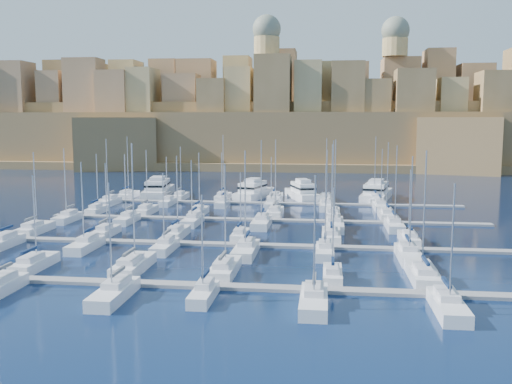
# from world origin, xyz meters

# --- Properties ---
(ground) EXTENTS (600.00, 600.00, 0.00)m
(ground) POSITION_xyz_m (0.00, 0.00, 0.00)
(ground) COLOR #051033
(ground) RESTS_ON ground
(pontoon_near) EXTENTS (84.00, 2.00, 0.40)m
(pontoon_near) POSITION_xyz_m (0.00, -34.00, 0.20)
(pontoon_near) COLOR slate
(pontoon_near) RESTS_ON ground
(pontoon_mid_near) EXTENTS (84.00, 2.00, 0.40)m
(pontoon_mid_near) POSITION_xyz_m (0.00, -12.00, 0.20)
(pontoon_mid_near) COLOR slate
(pontoon_mid_near) RESTS_ON ground
(pontoon_mid_far) EXTENTS (84.00, 2.00, 0.40)m
(pontoon_mid_far) POSITION_xyz_m (0.00, 10.00, 0.20)
(pontoon_mid_far) COLOR slate
(pontoon_mid_far) RESTS_ON ground
(pontoon_far) EXTENTS (84.00, 2.00, 0.40)m
(pontoon_far) POSITION_xyz_m (0.00, 32.00, 0.20)
(pontoon_far) COLOR slate
(pontoon_far) RESTS_ON ground
(sailboat_1) EXTENTS (2.66, 8.86, 12.45)m
(sailboat_1) POSITION_xyz_m (-25.58, -28.68, 0.73)
(sailboat_1) COLOR white
(sailboat_1) RESTS_ON ground
(sailboat_2) EXTENTS (3.04, 10.14, 16.59)m
(sailboat_2) POSITION_xyz_m (-12.57, -28.05, 0.77)
(sailboat_2) COLOR white
(sailboat_2) RESTS_ON ground
(sailboat_3) EXTENTS (2.87, 9.58, 14.16)m
(sailboat_3) POSITION_xyz_m (-0.65, -28.33, 0.75)
(sailboat_3) COLOR white
(sailboat_3) RESTS_ON ground
(sailboat_4) EXTENTS (2.27, 7.56, 11.51)m
(sailboat_4) POSITION_xyz_m (12.69, -29.32, 0.71)
(sailboat_4) COLOR white
(sailboat_4) RESTS_ON ground
(sailboat_5) EXTENTS (3.12, 10.40, 15.93)m
(sailboat_5) POSITION_xyz_m (23.48, -27.92, 0.77)
(sailboat_5) COLOR white
(sailboat_5) RESTS_ON ground
(sailboat_8) EXTENTS (2.83, 9.42, 13.02)m
(sailboat_8) POSITION_xyz_m (-10.69, -39.59, 0.74)
(sailboat_8) COLOR white
(sailboat_8) RESTS_ON ground
(sailboat_9) EXTENTS (2.19, 7.30, 11.76)m
(sailboat_9) POSITION_xyz_m (-1.09, -38.55, 0.71)
(sailboat_9) COLOR white
(sailboat_9) RESTS_ON ground
(sailboat_10) EXTENTS (2.81, 9.35, 14.07)m
(sailboat_10) POSITION_xyz_m (10.69, -39.56, 0.75)
(sailboat_10) COLOR white
(sailboat_10) RESTS_ON ground
(sailboat_11) EXTENTS (2.79, 9.29, 13.45)m
(sailboat_11) POSITION_xyz_m (24.07, -39.53, 0.74)
(sailboat_11) COLOR white
(sailboat_11) RESTS_ON ground
(sailboat_12) EXTENTS (2.80, 9.33, 14.08)m
(sailboat_12) POSITION_xyz_m (-37.36, -6.45, 0.75)
(sailboat_12) COLOR white
(sailboat_12) RESTS_ON ground
(sailboat_13) EXTENTS (2.37, 7.89, 12.41)m
(sailboat_13) POSITION_xyz_m (-24.48, -7.16, 0.72)
(sailboat_13) COLOR white
(sailboat_13) RESTS_ON ground
(sailboat_14) EXTENTS (2.59, 8.62, 13.66)m
(sailboat_14) POSITION_xyz_m (-12.49, -6.80, 0.74)
(sailboat_14) COLOR white
(sailboat_14) RESTS_ON ground
(sailboat_15) EXTENTS (2.24, 7.45, 11.12)m
(sailboat_15) POSITION_xyz_m (-1.88, -7.37, 0.71)
(sailboat_15) COLOR white
(sailboat_15) RESTS_ON ground
(sailboat_16) EXTENTS (2.96, 9.87, 15.67)m
(sailboat_16) POSITION_xyz_m (12.68, -6.18, 0.76)
(sailboat_16) COLOR white
(sailboat_16) RESTS_ON ground
(sailboat_17) EXTENTS (2.54, 8.48, 11.83)m
(sailboat_17) POSITION_xyz_m (24.75, -6.87, 0.72)
(sailboat_17) COLOR white
(sailboat_17) RESTS_ON ground
(sailboat_18) EXTENTS (2.86, 9.55, 14.58)m
(sailboat_18) POSITION_xyz_m (-36.80, -17.66, 0.75)
(sailboat_18) COLOR white
(sailboat_18) RESTS_ON ground
(sailboat_19) EXTENTS (2.73, 9.09, 13.42)m
(sailboat_19) POSITION_xyz_m (-23.58, -17.43, 0.74)
(sailboat_19) COLOR white
(sailboat_19) RESTS_ON ground
(sailboat_20) EXTENTS (2.44, 8.13, 11.86)m
(sailboat_20) POSITION_xyz_m (-11.57, -16.96, 0.72)
(sailboat_20) COLOR white
(sailboat_20) RESTS_ON ground
(sailboat_21) EXTENTS (2.97, 9.90, 15.26)m
(sailboat_21) POSITION_xyz_m (0.53, -17.83, 0.76)
(sailboat_21) COLOR white
(sailboat_21) RESTS_ON ground
(sailboat_22) EXTENTS (2.51, 8.38, 13.51)m
(sailboat_22) POSITION_xyz_m (11.74, -17.08, 0.73)
(sailboat_22) COLOR white
(sailboat_22) RESTS_ON ground
(sailboat_23) EXTENTS (2.92, 9.72, 14.68)m
(sailboat_23) POSITION_xyz_m (23.22, -17.74, 0.75)
(sailboat_23) COLOR white
(sailboat_23) RESTS_ON ground
(sailboat_24) EXTENTS (2.33, 7.75, 12.51)m
(sailboat_24) POSITION_xyz_m (-35.17, 14.77, 0.72)
(sailboat_24) COLOR white
(sailboat_24) RESTS_ON ground
(sailboat_25) EXTENTS (2.60, 8.66, 13.36)m
(sailboat_25) POSITION_xyz_m (-24.75, 15.22, 0.73)
(sailboat_25) COLOR white
(sailboat_25) RESTS_ON ground
(sailboat_26) EXTENTS (2.52, 8.39, 12.91)m
(sailboat_26) POSITION_xyz_m (-13.75, 15.08, 0.73)
(sailboat_26) COLOR white
(sailboat_26) RESTS_ON ground
(sailboat_27) EXTENTS (2.88, 9.60, 15.62)m
(sailboat_27) POSITION_xyz_m (1.69, 15.68, 0.76)
(sailboat_27) COLOR white
(sailboat_27) RESTS_ON ground
(sailboat_28) EXTENTS (2.89, 9.64, 15.47)m
(sailboat_28) POSITION_xyz_m (13.09, 15.70, 0.76)
(sailboat_28) COLOR white
(sailboat_28) RESTS_ON ground
(sailboat_29) EXTENTS (2.89, 9.63, 15.20)m
(sailboat_29) POSITION_xyz_m (23.63, 15.70, 0.76)
(sailboat_29) COLOR white
(sailboat_29) RESTS_ON ground
(sailboat_30) EXTENTS (2.58, 8.59, 14.21)m
(sailboat_30) POSITION_xyz_m (-36.84, 4.81, 0.74)
(sailboat_30) COLOR white
(sailboat_30) RESTS_ON ground
(sailboat_31) EXTENTS (2.52, 8.41, 13.19)m
(sailboat_31) POSITION_xyz_m (-25.16, 4.91, 0.73)
(sailboat_31) COLOR white
(sailboat_31) RESTS_ON ground
(sailboat_32) EXTENTS (2.64, 8.79, 12.24)m
(sailboat_32) POSITION_xyz_m (-12.57, 4.72, 0.73)
(sailboat_32) COLOR white
(sailboat_32) RESTS_ON ground
(sailboat_33) EXTENTS (2.97, 9.91, 15.94)m
(sailboat_33) POSITION_xyz_m (0.28, 4.16, 0.77)
(sailboat_33) COLOR white
(sailboat_33) RESTS_ON ground
(sailboat_34) EXTENTS (3.25, 10.85, 16.12)m
(sailboat_34) POSITION_xyz_m (13.29, 3.71, 0.78)
(sailboat_34) COLOR white
(sailboat_34) RESTS_ON ground
(sailboat_35) EXTENTS (2.79, 9.30, 15.10)m
(sailboat_35) POSITION_xyz_m (23.80, 4.47, 0.75)
(sailboat_35) COLOR white
(sailboat_35) RESTS_ON ground
(sailboat_36) EXTENTS (2.86, 9.52, 15.39)m
(sailboat_36) POSITION_xyz_m (-36.76, 37.64, 0.76)
(sailboat_36) COLOR white
(sailboat_36) RESTS_ON ground
(sailboat_37) EXTENTS (2.49, 8.29, 13.04)m
(sailboat_37) POSITION_xyz_m (-23.28, 37.04, 0.73)
(sailboat_37) COLOR white
(sailboat_37) RESTS_ON ground
(sailboat_38) EXTENTS (2.75, 9.16, 15.85)m
(sailboat_38) POSITION_xyz_m (-12.89, 37.46, 0.76)
(sailboat_38) COLOR white
(sailboat_38) RESTS_ON ground
(sailboat_39) EXTENTS (3.03, 10.11, 13.32)m
(sailboat_39) POSITION_xyz_m (-0.32, 37.93, 0.75)
(sailboat_39) COLOR white
(sailboat_39) RESTS_ON ground
(sailboat_40) EXTENTS (2.87, 9.58, 15.21)m
(sailboat_40) POSITION_xyz_m (11.75, 37.67, 0.76)
(sailboat_40) COLOR white
(sailboat_40) RESTS_ON ground
(sailboat_41) EXTENTS (2.75, 9.16, 15.63)m
(sailboat_41) POSITION_xyz_m (23.04, 37.46, 0.76)
(sailboat_41) COLOR white
(sailboat_41) RESTS_ON ground
(sailboat_42) EXTENTS (2.89, 9.65, 15.27)m
(sailboat_42) POSITION_xyz_m (-37.13, 26.29, 0.76)
(sailboat_42) COLOR white
(sailboat_42) RESTS_ON ground
(sailboat_43) EXTENTS (2.26, 7.54, 11.29)m
(sailboat_43) POSITION_xyz_m (-23.75, 27.33, 0.71)
(sailboat_43) COLOR white
(sailboat_43) RESTS_ON ground
(sailboat_44) EXTENTS (2.35, 7.83, 12.35)m
(sailboat_44) POSITION_xyz_m (-11.14, 27.19, 0.72)
(sailboat_44) COLOR white
(sailboat_44) RESTS_ON ground
(sailboat_45) EXTENTS (2.58, 8.61, 11.49)m
(sailboat_45) POSITION_xyz_m (-0.12, 26.81, 0.72)
(sailboat_45) COLOR white
(sailboat_45) RESTS_ON ground
(sailboat_46) EXTENTS (2.94, 9.80, 13.15)m
(sailboat_46) POSITION_xyz_m (11.90, 26.22, 0.74)
(sailboat_46) COLOR white
(sailboat_46) RESTS_ON ground
(sailboat_47) EXTENTS (2.77, 9.24, 13.42)m
(sailboat_47) POSITION_xyz_m (23.42, 26.50, 0.74)
(sailboat_47) COLOR white
(sailboat_47) RESTS_ON ground
(motor_yacht_a) EXTENTS (7.94, 19.37, 5.25)m
(motor_yacht_a) POSITION_xyz_m (-30.51, 42.54, 1.73)
(motor_yacht_a) COLOR white
(motor_yacht_a) RESTS_ON ground
(motor_yacht_b) EXTENTS (8.70, 16.90, 5.25)m
(motor_yacht_b) POSITION_xyz_m (-5.95, 41.29, 1.73)
(motor_yacht_b) COLOR white
(motor_yacht_b) RESTS_ON ground
(motor_yacht_c) EXTENTS (9.44, 16.16, 5.25)m
(motor_yacht_c) POSITION_xyz_m (6.11, 40.96, 1.73)
(motor_yacht_c) COLOR white
(motor_yacht_c) RESTS_ON ground
(motor_yacht_d) EXTENTS (9.37, 19.30, 5.25)m
(motor_yacht_d) POSITION_xyz_m (23.85, 42.41, 1.73)
(motor_yacht_d) COLOR white
(motor_yacht_d) RESTS_ON ground
(fortified_city) EXTENTS (460.00, 108.95, 59.52)m
(fortified_city) POSITION_xyz_m (-0.19, 155.26, 14.74)
(fortified_city) COLOR brown
(fortified_city) RESTS_ON ground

